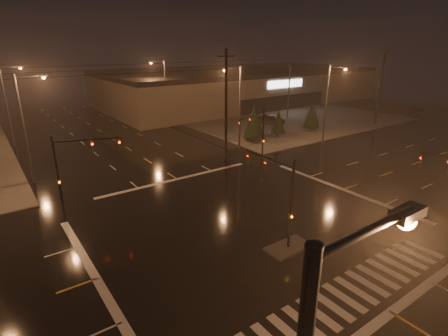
{
  "coord_description": "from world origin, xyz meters",
  "views": [
    {
      "loc": [
        -14.63,
        -17.44,
        12.36
      ],
      "look_at": [
        0.68,
        4.1,
        3.0
      ],
      "focal_mm": 28.0,
      "sensor_mm": 36.0,
      "label": 1
    }
  ],
  "objects": [
    {
      "name": "signal_mast_nw",
      "position": [
        -9.5,
        10.14,
        3.79
      ],
      "size": [
        4.84,
        1.86,
        6.0
      ],
      "color": "black",
      "rests_on": "ground"
    },
    {
      "name": "retail_building",
      "position": [
        35.0,
        45.99,
        3.84
      ],
      "size": [
        60.2,
        28.3,
        7.2
      ],
      "color": "#776655",
      "rests_on": "ground"
    },
    {
      "name": "signal_mast_median",
      "position": [
        0.0,
        -3.07,
        3.75
      ],
      "size": [
        0.25,
        4.59,
        6.0
      ],
      "color": "black",
      "rests_on": "ground"
    },
    {
      "name": "streetlight_3",
      "position": [
        11.18,
        16.0,
        5.8
      ],
      "size": [
        2.77,
        0.32,
        10.0
      ],
      "color": "#38383A",
      "rests_on": "ground"
    },
    {
      "name": "stop_bar_near",
      "position": [
        0.0,
        -11.0,
        0.01
      ],
      "size": [
        16.0,
        0.5,
        0.01
      ],
      "primitive_type": "cube",
      "color": "beige",
      "rests_on": "ground"
    },
    {
      "name": "median_island",
      "position": [
        0.0,
        -4.0,
        0.07
      ],
      "size": [
        3.0,
        1.6,
        0.15
      ],
      "primitive_type": "cube",
      "color": "#413F3A",
      "rests_on": "ground"
    },
    {
      "name": "signal_mast_ne",
      "position": [
        9.5,
        10.14,
        3.79
      ],
      "size": [
        4.84,
        1.86,
        6.0
      ],
      "color": "black",
      "rests_on": "ground"
    },
    {
      "name": "stop_bar_far",
      "position": [
        0.0,
        11.0,
        0.01
      ],
      "size": [
        16.0,
        0.5,
        0.01
      ],
      "primitive_type": "cube",
      "color": "beige",
      "rests_on": "ground"
    },
    {
      "name": "utility_pole_2",
      "position": [
        38.0,
        14.0,
        6.13
      ],
      "size": [
        2.2,
        0.32,
        12.0
      ],
      "color": "black",
      "rests_on": "ground"
    },
    {
      "name": "streetlight_4",
      "position": [
        11.18,
        36.0,
        5.8
      ],
      "size": [
        2.77,
        0.32,
        10.0
      ],
      "color": "#38383A",
      "rests_on": "ground"
    },
    {
      "name": "parking_lot",
      "position": [
        35.0,
        28.0,
        0.04
      ],
      "size": [
        50.0,
        24.0,
        0.08
      ],
      "primitive_type": "cube",
      "color": "black",
      "rests_on": "ground"
    },
    {
      "name": "car_parked",
      "position": [
        24.4,
        24.3,
        0.81
      ],
      "size": [
        3.55,
        5.12,
        1.62
      ],
      "primitive_type": "imported",
      "rotation": [
        0.0,
        0.0,
        0.38
      ],
      "color": "black",
      "rests_on": "ground"
    },
    {
      "name": "streetlight_1",
      "position": [
        -11.18,
        18.0,
        5.8
      ],
      "size": [
        2.77,
        0.32,
        10.0
      ],
      "color": "#38383A",
      "rests_on": "ground"
    },
    {
      "name": "ground",
      "position": [
        0.0,
        0.0,
        0.0
      ],
      "size": [
        140.0,
        140.0,
        0.0
      ],
      "primitive_type": "plane",
      "color": "black",
      "rests_on": "ground"
    },
    {
      "name": "crosswalk",
      "position": [
        0.0,
        -9.0,
        0.01
      ],
      "size": [
        15.0,
        2.6,
        0.01
      ],
      "primitive_type": "cube",
      "color": "beige",
      "rests_on": "ground"
    },
    {
      "name": "conifer_1",
      "position": [
        19.16,
        17.1,
        2.28
      ],
      "size": [
        2.03,
        2.03,
        3.87
      ],
      "color": "black",
      "rests_on": "ground"
    },
    {
      "name": "sidewalk_ne",
      "position": [
        30.0,
        30.0,
        0.06
      ],
      "size": [
        36.0,
        36.0,
        0.12
      ],
      "primitive_type": "cube",
      "color": "#413F3A",
      "rests_on": "ground"
    },
    {
      "name": "streetlight_2",
      "position": [
        -11.18,
        34.0,
        5.8
      ],
      "size": [
        2.77,
        0.32,
        10.0
      ],
      "color": "#38383A",
      "rests_on": "ground"
    },
    {
      "name": "conifer_0",
      "position": [
        15.06,
        17.45,
        2.88
      ],
      "size": [
        2.8,
        2.8,
        5.07
      ],
      "color": "black",
      "rests_on": "ground"
    },
    {
      "name": "utility_pole_1",
      "position": [
        8.0,
        14.0,
        6.13
      ],
      "size": [
        2.2,
        0.32,
        12.0
      ],
      "color": "black",
      "rests_on": "ground"
    },
    {
      "name": "streetlight_6",
      "position": [
        22.0,
        11.18,
        5.8
      ],
      "size": [
        0.32,
        2.77,
        10.0
      ],
      "color": "#38383A",
      "rests_on": "ground"
    },
    {
      "name": "conifer_2",
      "position": [
        25.7,
        16.81,
        2.61
      ],
      "size": [
        2.45,
        2.45,
        4.52
      ],
      "color": "black",
      "rests_on": "ground"
    }
  ]
}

